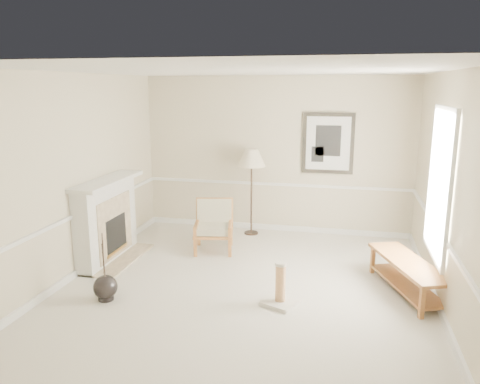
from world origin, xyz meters
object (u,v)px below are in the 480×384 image
(floor_vase, at_px, (105,288))
(armchair, at_px, (214,223))
(floor_lamp, at_px, (252,160))
(scratching_post, at_px, (280,291))
(bench, at_px, (408,272))

(floor_vase, bearing_deg, armchair, 69.07)
(floor_lamp, bearing_deg, scratching_post, -71.39)
(floor_vase, relative_size, scratching_post, 1.62)
(floor_vase, bearing_deg, floor_lamp, 67.77)
(floor_vase, height_order, bench, floor_vase)
(floor_vase, xyz_separation_m, bench, (3.83, 1.10, 0.13))
(bench, xyz_separation_m, scratching_post, (-1.61, -0.72, -0.12))
(floor_lamp, distance_m, scratching_post, 3.17)
(floor_lamp, xyz_separation_m, scratching_post, (0.93, -2.77, -1.22))
(floor_vase, distance_m, scratching_post, 2.25)
(armchair, xyz_separation_m, scratching_post, (1.38, -1.81, -0.28))
(floor_vase, distance_m, floor_lamp, 3.62)
(bench, bearing_deg, floor_lamp, 141.09)
(floor_lamp, height_order, bench, floor_lamp)
(bench, distance_m, scratching_post, 1.77)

